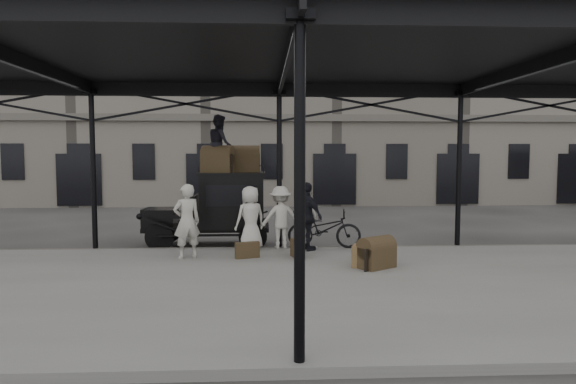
# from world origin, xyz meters

# --- Properties ---
(ground) EXTENTS (120.00, 120.00, 0.00)m
(ground) POSITION_xyz_m (0.00, 0.00, 0.00)
(ground) COLOR #383533
(ground) RESTS_ON ground
(platform) EXTENTS (28.00, 8.00, 0.15)m
(platform) POSITION_xyz_m (0.00, -2.00, 0.07)
(platform) COLOR slate
(platform) RESTS_ON ground
(canopy) EXTENTS (22.50, 9.00, 4.74)m
(canopy) POSITION_xyz_m (0.00, -1.72, 4.60)
(canopy) COLOR black
(canopy) RESTS_ON ground
(building_frontage) EXTENTS (64.00, 8.00, 14.00)m
(building_frontage) POSITION_xyz_m (0.00, 18.00, 7.00)
(building_frontage) COLOR slate
(building_frontage) RESTS_ON ground
(taxi) EXTENTS (3.65, 1.55, 2.18)m
(taxi) POSITION_xyz_m (-1.66, 3.01, 1.20)
(taxi) COLOR black
(taxi) RESTS_ON ground
(porter_left) EXTENTS (0.79, 0.68, 1.83)m
(porter_left) POSITION_xyz_m (-2.32, 0.60, 1.07)
(porter_left) COLOR beige
(porter_left) RESTS_ON platform
(porter_midleft) EXTENTS (1.01, 1.00, 1.65)m
(porter_midleft) POSITION_xyz_m (0.68, 1.80, 0.97)
(porter_midleft) COLOR beige
(porter_midleft) RESTS_ON platform
(porter_centre) EXTENTS (0.99, 0.88, 1.71)m
(porter_centre) POSITION_xyz_m (-0.79, 1.63, 1.01)
(porter_centre) COLOR silver
(porter_centre) RESTS_ON platform
(porter_official) EXTENTS (1.02, 1.11, 1.82)m
(porter_official) POSITION_xyz_m (0.71, 1.46, 1.06)
(porter_official) COLOR black
(porter_official) RESTS_ON platform
(porter_right) EXTENTS (1.20, 0.84, 1.69)m
(porter_right) POSITION_xyz_m (0.03, 1.80, 1.00)
(porter_right) COLOR beige
(porter_right) RESTS_ON platform
(bicycle) EXTENTS (2.06, 0.92, 1.05)m
(bicycle) POSITION_xyz_m (1.22, 1.80, 0.67)
(bicycle) COLOR black
(bicycle) RESTS_ON platform
(porter_roof) EXTENTS (0.82, 0.94, 1.66)m
(porter_roof) POSITION_xyz_m (-1.69, 2.91, 3.01)
(porter_roof) COLOR black
(porter_roof) RESTS_ON taxi
(steamer_trunk_roof_near) EXTENTS (0.98, 0.73, 0.64)m
(steamer_trunk_roof_near) POSITION_xyz_m (-1.74, 2.76, 2.50)
(steamer_trunk_roof_near) COLOR #41341E
(steamer_trunk_roof_near) RESTS_ON taxi
(steamer_trunk_roof_far) EXTENTS (0.89, 0.55, 0.65)m
(steamer_trunk_roof_far) POSITION_xyz_m (-0.99, 3.21, 2.50)
(steamer_trunk_roof_far) COLOR #41341E
(steamer_trunk_roof_far) RESTS_ON taxi
(steamer_trunk_platform) EXTENTS (0.96, 0.87, 0.60)m
(steamer_trunk_platform) POSITION_xyz_m (2.10, -0.69, 0.45)
(steamer_trunk_platform) COLOR #41341E
(steamer_trunk_platform) RESTS_ON platform
(wicker_hamper) EXTENTS (0.72, 0.64, 0.50)m
(wicker_hamper) POSITION_xyz_m (1.89, -0.60, 0.40)
(wicker_hamper) COLOR olive
(wicker_hamper) RESTS_ON platform
(suitcase_upright) EXTENTS (0.29, 0.62, 0.45)m
(suitcase_upright) POSITION_xyz_m (0.38, 0.50, 0.38)
(suitcase_upright) COLOR #41341E
(suitcase_upright) RESTS_ON platform
(suitcase_flat) EXTENTS (0.62, 0.34, 0.40)m
(suitcase_flat) POSITION_xyz_m (-0.84, 0.52, 0.35)
(suitcase_flat) COLOR #41341E
(suitcase_flat) RESTS_ON platform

